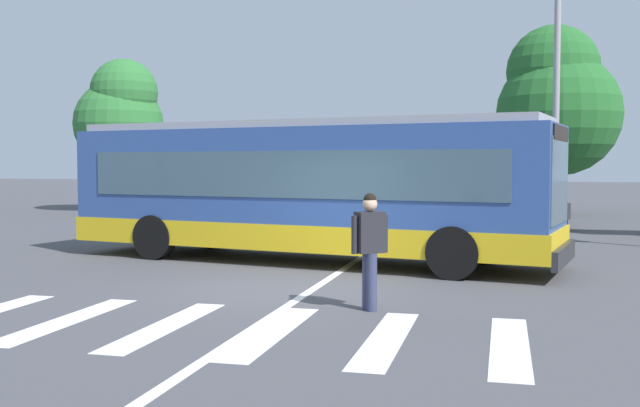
% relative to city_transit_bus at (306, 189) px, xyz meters
% --- Properties ---
extents(ground_plane, '(160.00, 160.00, 0.00)m').
position_rel_city_transit_bus_xyz_m(ground_plane, '(0.70, -3.52, -1.59)').
color(ground_plane, '#47474C').
extents(city_transit_bus, '(11.21, 4.65, 3.06)m').
position_rel_city_transit_bus_xyz_m(city_transit_bus, '(0.00, 0.00, 0.00)').
color(city_transit_bus, black).
rests_on(city_transit_bus, ground_plane).
extents(pedestrian_crossing_street, '(0.49, 0.45, 1.72)m').
position_rel_city_transit_bus_xyz_m(pedestrian_crossing_street, '(2.32, -5.07, -0.62)').
color(pedestrian_crossing_street, '#333856').
rests_on(pedestrian_crossing_street, ground_plane).
extents(parked_car_black, '(2.28, 4.67, 1.35)m').
position_rel_city_transit_bus_xyz_m(parked_car_black, '(-3.12, 11.35, -0.82)').
color(parked_car_black, black).
rests_on(parked_car_black, ground_plane).
extents(parked_car_teal, '(2.17, 4.63, 1.35)m').
position_rel_city_transit_bus_xyz_m(parked_car_teal, '(-0.53, 11.38, -0.82)').
color(parked_car_teal, black).
rests_on(parked_car_teal, ground_plane).
extents(parked_car_blue, '(2.37, 4.69, 1.35)m').
position_rel_city_transit_bus_xyz_m(parked_car_blue, '(2.19, 11.35, -0.82)').
color(parked_car_blue, black).
rests_on(parked_car_blue, ground_plane).
extents(parked_car_charcoal, '(2.37, 4.69, 1.35)m').
position_rel_city_transit_bus_xyz_m(parked_car_charcoal, '(5.10, 10.98, -0.82)').
color(parked_car_charcoal, black).
rests_on(parked_car_charcoal, ground_plane).
extents(twin_arm_street_lamp, '(4.83, 0.32, 10.39)m').
position_rel_city_transit_bus_xyz_m(twin_arm_street_lamp, '(5.78, 8.74, 4.71)').
color(twin_arm_street_lamp, '#939399').
rests_on(twin_arm_street_lamp, ground_plane).
extents(background_tree_left, '(3.99, 3.99, 6.83)m').
position_rel_city_transit_bus_xyz_m(background_tree_left, '(-12.57, 14.54, 2.75)').
color(background_tree_left, brown).
rests_on(background_tree_left, ground_plane).
extents(background_tree_right, '(5.17, 5.17, 7.98)m').
position_rel_city_transit_bus_xyz_m(background_tree_right, '(6.34, 17.07, 3.17)').
color(background_tree_right, brown).
rests_on(background_tree_right, ground_plane).
extents(crosswalk_painted_stripes, '(7.80, 3.09, 0.01)m').
position_rel_city_transit_bus_xyz_m(crosswalk_painted_stripes, '(0.63, -6.75, -1.58)').
color(crosswalk_painted_stripes, silver).
rests_on(crosswalk_painted_stripes, ground_plane).
extents(lane_center_line, '(0.16, 24.00, 0.01)m').
position_rel_city_transit_bus_xyz_m(lane_center_line, '(1.06, -1.52, -1.58)').
color(lane_center_line, silver).
rests_on(lane_center_line, ground_plane).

